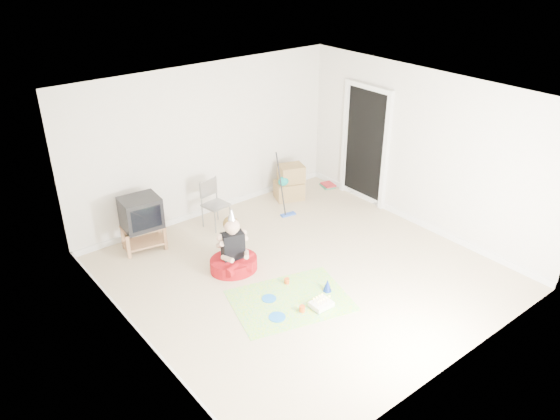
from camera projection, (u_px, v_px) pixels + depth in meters
ground at (302, 273)px, 7.95m from camera, size 5.00×5.00×0.00m
doorway_recess at (365, 146)px, 9.69m from camera, size 0.02×0.90×2.05m
tv_stand at (144, 235)px, 8.44m from camera, size 0.69×0.51×0.39m
crt_tv at (141, 213)px, 8.26m from camera, size 0.60×0.51×0.49m
folding_chair at (216, 205)px, 9.01m from camera, size 0.43×0.41×0.82m
cardboard_boxes at (290, 183)px, 10.02m from camera, size 0.62×0.54×0.64m
floor_mop at (288, 202)px, 9.43m from camera, size 0.28×0.36×1.08m
book_pile at (328, 185)px, 10.60m from camera, size 0.29×0.33×0.06m
seated_woman at (233, 257)px, 7.92m from camera, size 0.85×0.85×1.01m
party_mat at (290, 300)px, 7.35m from camera, size 1.79×1.49×0.01m
birthday_cake at (321, 305)px, 7.21m from camera, size 0.28×0.23×0.14m
blue_plate_near at (269, 299)px, 7.37m from camera, size 0.25×0.25×0.01m
blue_plate_far at (277, 317)px, 7.02m from camera, size 0.30×0.30×0.01m
orange_cup_near at (287, 281)px, 7.68m from camera, size 0.09×0.09×0.08m
orange_cup_far at (302, 309)px, 7.11m from camera, size 0.08×0.08×0.09m
blue_party_hat at (327, 285)px, 7.50m from camera, size 0.18×0.18×0.18m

